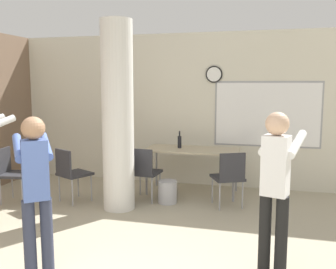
{
  "coord_description": "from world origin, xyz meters",
  "views": [
    {
      "loc": [
        1.27,
        -1.8,
        1.88
      ],
      "look_at": [
        0.03,
        2.94,
        1.22
      ],
      "focal_mm": 40.0,
      "sensor_mm": 36.0,
      "label": 1
    }
  ],
  "objects_px": {
    "chair_table_right": "(229,175)",
    "chair_by_left_wall": "(12,171)",
    "chair_table_left": "(144,170)",
    "folding_table": "(192,152)",
    "person_playing_front": "(36,185)",
    "chair_near_pillar": "(71,171)",
    "person_playing_side": "(276,181)",
    "bottle_on_table": "(180,142)"
  },
  "relations": [
    {
      "from": "chair_by_left_wall",
      "to": "person_playing_front",
      "type": "height_order",
      "value": "person_playing_front"
    },
    {
      "from": "bottle_on_table",
      "to": "folding_table",
      "type": "bearing_deg",
      "value": -8.12
    },
    {
      "from": "chair_table_right",
      "to": "person_playing_front",
      "type": "xyz_separation_m",
      "value": [
        -1.58,
        -2.58,
        0.42
      ]
    },
    {
      "from": "folding_table",
      "to": "person_playing_side",
      "type": "height_order",
      "value": "person_playing_side"
    },
    {
      "from": "chair_table_right",
      "to": "chair_by_left_wall",
      "type": "relative_size",
      "value": 1.0
    },
    {
      "from": "chair_table_right",
      "to": "bottle_on_table",
      "type": "bearing_deg",
      "value": 144.85
    },
    {
      "from": "chair_table_right",
      "to": "chair_near_pillar",
      "type": "relative_size",
      "value": 1.0
    },
    {
      "from": "person_playing_front",
      "to": "person_playing_side",
      "type": "bearing_deg",
      "value": 16.27
    },
    {
      "from": "chair_table_left",
      "to": "person_playing_front",
      "type": "height_order",
      "value": "person_playing_front"
    },
    {
      "from": "chair_near_pillar",
      "to": "chair_by_left_wall",
      "type": "height_order",
      "value": "same"
    },
    {
      "from": "chair_table_left",
      "to": "folding_table",
      "type": "bearing_deg",
      "value": 42.64
    },
    {
      "from": "bottle_on_table",
      "to": "chair_by_left_wall",
      "type": "relative_size",
      "value": 0.34
    },
    {
      "from": "chair_table_right",
      "to": "person_playing_side",
      "type": "relative_size",
      "value": 0.54
    },
    {
      "from": "chair_table_left",
      "to": "chair_by_left_wall",
      "type": "height_order",
      "value": "same"
    },
    {
      "from": "chair_table_left",
      "to": "chair_by_left_wall",
      "type": "xyz_separation_m",
      "value": [
        -2.02,
        -0.58,
        0.0
      ]
    },
    {
      "from": "chair_table_right",
      "to": "folding_table",
      "type": "bearing_deg",
      "value": 138.23
    },
    {
      "from": "chair_near_pillar",
      "to": "person_playing_front",
      "type": "height_order",
      "value": "person_playing_front"
    },
    {
      "from": "chair_table_right",
      "to": "person_playing_side",
      "type": "xyz_separation_m",
      "value": [
        0.62,
        -1.94,
        0.44
      ]
    },
    {
      "from": "folding_table",
      "to": "bottle_on_table",
      "type": "xyz_separation_m",
      "value": [
        -0.23,
        0.03,
        0.17
      ]
    },
    {
      "from": "person_playing_side",
      "to": "folding_table",
      "type": "bearing_deg",
      "value": 117.18
    },
    {
      "from": "chair_table_left",
      "to": "chair_by_left_wall",
      "type": "distance_m",
      "value": 2.11
    },
    {
      "from": "bottle_on_table",
      "to": "person_playing_front",
      "type": "relative_size",
      "value": 0.19
    },
    {
      "from": "person_playing_side",
      "to": "person_playing_front",
      "type": "bearing_deg",
      "value": -163.73
    },
    {
      "from": "chair_near_pillar",
      "to": "person_playing_front",
      "type": "xyz_separation_m",
      "value": [
        0.87,
        -2.21,
        0.42
      ]
    },
    {
      "from": "chair_by_left_wall",
      "to": "chair_near_pillar",
      "type": "bearing_deg",
      "value": 12.72
    },
    {
      "from": "bottle_on_table",
      "to": "chair_table_left",
      "type": "height_order",
      "value": "bottle_on_table"
    },
    {
      "from": "chair_table_right",
      "to": "chair_by_left_wall",
      "type": "xyz_separation_m",
      "value": [
        -3.38,
        -0.58,
        0.0
      ]
    },
    {
      "from": "folding_table",
      "to": "person_playing_front",
      "type": "relative_size",
      "value": 1.0
    },
    {
      "from": "bottle_on_table",
      "to": "chair_table_right",
      "type": "relative_size",
      "value": 0.34
    },
    {
      "from": "chair_by_left_wall",
      "to": "person_playing_front",
      "type": "bearing_deg",
      "value": -47.93
    },
    {
      "from": "bottle_on_table",
      "to": "chair_table_left",
      "type": "xyz_separation_m",
      "value": [
        -0.44,
        -0.65,
        -0.38
      ]
    },
    {
      "from": "chair_table_left",
      "to": "person_playing_side",
      "type": "distance_m",
      "value": 2.8
    },
    {
      "from": "bottle_on_table",
      "to": "person_playing_side",
      "type": "distance_m",
      "value": 3.01
    },
    {
      "from": "folding_table",
      "to": "chair_near_pillar",
      "type": "distance_m",
      "value": 2.03
    },
    {
      "from": "bottle_on_table",
      "to": "chair_by_left_wall",
      "type": "xyz_separation_m",
      "value": [
        -2.46,
        -1.23,
        -0.38
      ]
    },
    {
      "from": "chair_table_left",
      "to": "chair_near_pillar",
      "type": "relative_size",
      "value": 1.0
    },
    {
      "from": "chair_table_right",
      "to": "chair_near_pillar",
      "type": "bearing_deg",
      "value": -171.33
    },
    {
      "from": "person_playing_side",
      "to": "chair_table_left",
      "type": "bearing_deg",
      "value": 135.64
    },
    {
      "from": "folding_table",
      "to": "chair_table_left",
      "type": "relative_size",
      "value": 1.82
    },
    {
      "from": "chair_by_left_wall",
      "to": "bottle_on_table",
      "type": "bearing_deg",
      "value": 26.61
    },
    {
      "from": "folding_table",
      "to": "chair_by_left_wall",
      "type": "relative_size",
      "value": 1.82
    },
    {
      "from": "chair_table_right",
      "to": "chair_by_left_wall",
      "type": "distance_m",
      "value": 3.43
    }
  ]
}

